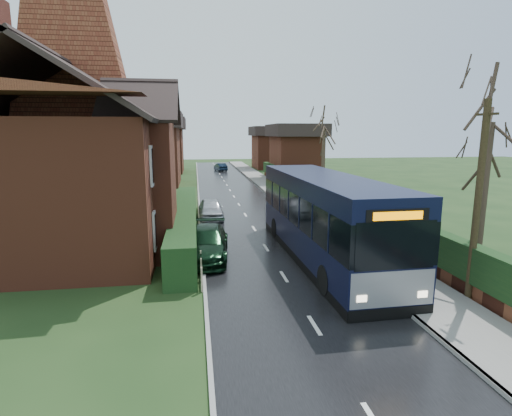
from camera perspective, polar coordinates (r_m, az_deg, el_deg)
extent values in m
plane|color=#2F481F|center=(17.47, 2.58, -7.57)|extent=(140.00, 140.00, 0.00)
cube|color=black|center=(27.03, -1.53, -1.00)|extent=(6.00, 100.00, 0.02)
cube|color=slate|center=(27.85, 7.18, -0.60)|extent=(2.50, 100.00, 0.14)
cube|color=gray|center=(27.55, 4.77, -0.68)|extent=(0.12, 100.00, 0.14)
cube|color=gray|center=(26.83, -8.01, -1.10)|extent=(0.12, 100.00, 0.10)
cube|color=black|center=(21.79, -10.12, -1.87)|extent=(1.20, 16.00, 1.60)
cube|color=brown|center=(28.27, 10.21, -0.05)|extent=(0.30, 50.00, 0.60)
cube|color=black|center=(28.12, 10.27, 1.75)|extent=(0.60, 50.00, 1.20)
cube|color=brown|center=(22.17, -23.62, 3.38)|extent=(8.00, 14.00, 6.00)
cube|color=brown|center=(18.57, -15.50, 2.65)|extent=(2.50, 4.00, 6.00)
cube|color=brown|center=(25.99, -20.11, 18.30)|extent=(0.90, 1.40, 2.20)
cube|color=silver|center=(16.81, -14.19, -2.95)|extent=(0.08, 1.20, 1.60)
cube|color=black|center=(16.81, -14.09, -2.95)|extent=(0.03, 0.95, 1.35)
cube|color=silver|center=(16.41, -14.60, 5.91)|extent=(0.08, 1.20, 1.60)
cube|color=black|center=(16.41, -14.49, 5.91)|extent=(0.03, 0.95, 1.35)
cube|color=silver|center=(20.71, -13.16, -0.38)|extent=(0.08, 1.20, 1.60)
cube|color=black|center=(20.70, -13.08, -0.38)|extent=(0.03, 0.95, 1.35)
cube|color=silver|center=(20.38, -13.47, 6.81)|extent=(0.08, 1.20, 1.60)
cube|color=black|center=(20.38, -13.39, 6.82)|extent=(0.03, 0.95, 1.35)
cube|color=silver|center=(24.64, -12.46, 1.38)|extent=(0.08, 1.20, 1.60)
cube|color=black|center=(24.63, -12.40, 1.38)|extent=(0.03, 0.95, 1.35)
cube|color=silver|center=(24.37, -12.71, 7.42)|extent=(0.08, 1.20, 1.60)
cube|color=black|center=(24.36, -12.64, 7.42)|extent=(0.03, 0.95, 1.35)
cube|color=silver|center=(27.10, -12.13, 2.21)|extent=(0.08, 1.20, 1.60)
cube|color=black|center=(27.10, -12.07, 2.22)|extent=(0.03, 0.95, 1.35)
cube|color=silver|center=(26.86, -12.35, 7.71)|extent=(0.08, 1.20, 1.60)
cube|color=black|center=(26.86, -12.28, 7.71)|extent=(0.03, 0.95, 1.35)
cube|color=black|center=(17.73, 9.62, -4.05)|extent=(3.00, 12.10, 1.25)
cube|color=black|center=(17.46, 9.74, 0.03)|extent=(3.02, 12.10, 1.31)
cube|color=black|center=(17.30, 9.85, 3.34)|extent=(3.00, 12.10, 0.72)
cube|color=black|center=(17.95, 9.53, -6.57)|extent=(3.00, 12.10, 0.38)
cube|color=gray|center=(12.55, 18.85, -10.83)|extent=(2.63, 0.18, 1.09)
cube|color=black|center=(12.12, 19.29, -5.07)|extent=(2.46, 0.13, 1.42)
cube|color=black|center=(11.92, 19.54, -1.01)|extent=(1.92, 0.12, 0.38)
cube|color=#FF8C00|center=(11.88, 19.64, -1.05)|extent=(1.51, 0.07, 0.24)
cube|color=black|center=(12.82, 18.67, -13.95)|extent=(2.68, 0.20, 0.33)
cube|color=#FFF2CC|center=(12.16, 14.86, -12.41)|extent=(0.31, 0.06, 0.20)
cube|color=#FFF2CC|center=(13.05, 22.68, -11.28)|extent=(0.31, 0.06, 0.20)
cylinder|color=black|center=(14.02, 10.01, -10.12)|extent=(0.33, 1.06, 1.05)
cylinder|color=black|center=(15.01, 19.05, -9.14)|extent=(0.33, 1.06, 1.05)
cylinder|color=black|center=(21.11, 2.92, -2.89)|extent=(0.33, 1.06, 1.05)
cylinder|color=black|center=(21.78, 9.29, -2.59)|extent=(0.33, 1.06, 1.05)
imported|color=#B7B8BC|center=(25.95, -6.49, -0.13)|extent=(1.59, 3.80, 1.28)
imported|color=black|center=(17.77, -7.18, -5.02)|extent=(2.34, 4.89, 1.37)
imported|color=black|center=(58.90, -5.09, 5.84)|extent=(1.89, 3.70, 1.16)
cylinder|color=slate|center=(21.60, 8.94, -0.57)|extent=(0.07, 0.07, 2.61)
cube|color=white|center=(21.41, 9.02, 2.36)|extent=(0.18, 0.39, 0.30)
cube|color=white|center=(21.47, 8.99, 1.38)|extent=(0.16, 0.35, 0.26)
cylinder|color=black|center=(14.50, 29.09, 0.52)|extent=(0.22, 0.22, 6.49)
cube|color=black|center=(14.34, 30.10, 11.52)|extent=(0.17, 0.84, 0.07)
cylinder|color=#372920|center=(17.34, 29.68, 0.86)|extent=(0.28, 0.28, 5.86)
cylinder|color=#3D2E24|center=(39.44, 9.56, 6.88)|extent=(0.32, 0.32, 5.95)
cylinder|color=#3B2B23|center=(33.03, -25.84, 5.65)|extent=(0.29, 0.29, 6.39)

